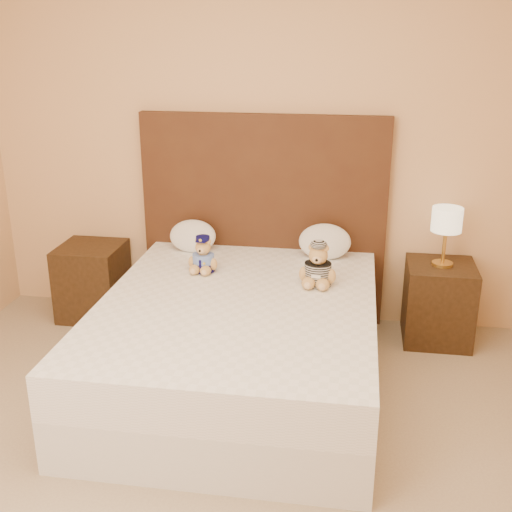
{
  "coord_description": "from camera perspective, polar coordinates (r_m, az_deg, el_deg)",
  "views": [
    {
      "loc": [
        0.65,
        -2.18,
        2.06
      ],
      "look_at": [
        0.07,
        1.45,
        0.74
      ],
      "focal_mm": 45.0,
      "sensor_mm": 36.0,
      "label": 1
    }
  ],
  "objects": [
    {
      "name": "headboard",
      "position": [
        4.62,
        0.63,
        3.28
      ],
      "size": [
        1.75,
        0.08,
        1.5
      ],
      "primitive_type": "cube",
      "color": "#452614",
      "rests_on": "ground"
    },
    {
      "name": "bed",
      "position": [
        3.88,
        -1.63,
        -7.71
      ],
      "size": [
        1.6,
        2.0,
        0.55
      ],
      "color": "white",
      "rests_on": "ground"
    },
    {
      "name": "nightstand_left",
      "position": [
        4.93,
        -14.31,
        -2.16
      ],
      "size": [
        0.45,
        0.45,
        0.55
      ],
      "primitive_type": "cube",
      "color": "#3B2412",
      "rests_on": "ground"
    },
    {
      "name": "lamp",
      "position": [
        4.39,
        16.59,
        2.87
      ],
      "size": [
        0.2,
        0.2,
        0.4
      ],
      "color": "gold",
      "rests_on": "nightstand_right"
    },
    {
      "name": "teddy_police",
      "position": [
        4.17,
        -4.71,
        0.17
      ],
      "size": [
        0.23,
        0.22,
        0.24
      ],
      "primitive_type": null,
      "rotation": [
        0.0,
        0.0,
        -0.11
      ],
      "color": "tan",
      "rests_on": "bed"
    },
    {
      "name": "pillow_right",
      "position": [
        4.43,
        6.14,
        1.43
      ],
      "size": [
        0.36,
        0.23,
        0.25
      ],
      "primitive_type": "ellipsoid",
      "color": "white",
      "rests_on": "bed"
    },
    {
      "name": "nightstand_right",
      "position": [
        4.58,
        15.89,
        -4.01
      ],
      "size": [
        0.45,
        0.45,
        0.55
      ],
      "primitive_type": "cube",
      "color": "#3B2412",
      "rests_on": "ground"
    },
    {
      "name": "teddy_prisoner",
      "position": [
        3.95,
        5.54,
        -0.76
      ],
      "size": [
        0.26,
        0.25,
        0.27
      ],
      "primitive_type": null,
      "rotation": [
        0.0,
        0.0,
        -0.08
      ],
      "color": "tan",
      "rests_on": "bed"
    },
    {
      "name": "room_walls",
      "position": [
        2.73,
        -4.94,
        14.31
      ],
      "size": [
        4.04,
        4.52,
        2.72
      ],
      "color": "#E2B07B",
      "rests_on": "ground"
    },
    {
      "name": "pillow_left",
      "position": [
        4.57,
        -5.65,
        1.92
      ],
      "size": [
        0.33,
        0.22,
        0.24
      ],
      "primitive_type": "ellipsoid",
      "color": "white",
      "rests_on": "bed"
    }
  ]
}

